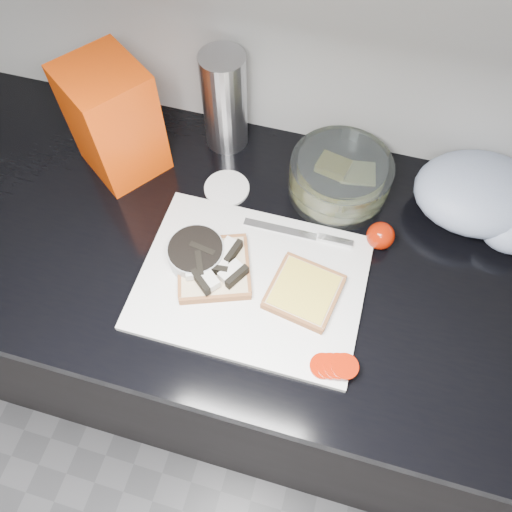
{
  "coord_description": "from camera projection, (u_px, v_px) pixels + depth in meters",
  "views": [
    {
      "loc": [
        0.05,
        0.72,
        1.71
      ],
      "look_at": [
        -0.07,
        1.15,
        0.95
      ],
      "focal_mm": 35.0,
      "sensor_mm": 36.0,
      "label": 1
    }
  ],
  "objects": [
    {
      "name": "seed_tub",
      "position": [
        196.0,
        255.0,
        0.9
      ],
      "size": [
        0.1,
        0.1,
        0.05
      ],
      "color": "#9FA3A4",
      "rests_on": "countertop"
    },
    {
      "name": "glass_bowl",
      "position": [
        339.0,
        178.0,
        0.98
      ],
      "size": [
        0.2,
        0.2,
        0.08
      ],
      "rotation": [
        0.0,
        0.0,
        -0.22
      ],
      "color": "silver",
      "rests_on": "countertop"
    },
    {
      "name": "tomato_slices",
      "position": [
        334.0,
        366.0,
        0.81
      ],
      "size": [
        0.09,
        0.06,
        0.02
      ],
      "rotation": [
        0.0,
        0.0,
        -0.3
      ],
      "color": "#9E1803",
      "rests_on": "cutting_board"
    },
    {
      "name": "grocery_bag",
      "position": [
        484.0,
        198.0,
        0.94
      ],
      "size": [
        0.28,
        0.24,
        0.11
      ],
      "rotation": [
        0.0,
        0.0,
        0.19
      ],
      "color": "#A0AEC5",
      "rests_on": "countertop"
    },
    {
      "name": "bread_right",
      "position": [
        304.0,
        292.0,
        0.87
      ],
      "size": [
        0.14,
        0.14,
        0.02
      ],
      "rotation": [
        0.0,
        0.0,
        -0.17
      ],
      "color": "#CAB78E",
      "rests_on": "cutting_board"
    },
    {
      "name": "tub_lid",
      "position": [
        227.0,
        188.0,
        1.01
      ],
      "size": [
        0.11,
        0.11,
        0.01
      ],
      "primitive_type": "cylinder",
      "rotation": [
        0.0,
        0.0,
        -0.28
      ],
      "color": "white",
      "rests_on": "countertop"
    },
    {
      "name": "base_cabinet",
      "position": [
        287.0,
        343.0,
        1.34
      ],
      "size": [
        3.5,
        0.6,
        0.86
      ],
      "primitive_type": "cube",
      "color": "black",
      "rests_on": "ground"
    },
    {
      "name": "whole_tomatoes",
      "position": [
        381.0,
        236.0,
        0.93
      ],
      "size": [
        0.05,
        0.05,
        0.05
      ],
      "rotation": [
        0.0,
        0.0,
        0.19
      ],
      "color": "#9E1803",
      "rests_on": "countertop"
    },
    {
      "name": "countertop",
      "position": [
        299.0,
        260.0,
        0.95
      ],
      "size": [
        3.5,
        0.64,
        0.04
      ],
      "primitive_type": "cube",
      "color": "black",
      "rests_on": "base_cabinet"
    },
    {
      "name": "steel_canister",
      "position": [
        225.0,
        102.0,
        0.99
      ],
      "size": [
        0.09,
        0.09,
        0.21
      ],
      "primitive_type": "cylinder",
      "color": "#B0B1B5",
      "rests_on": "countertop"
    },
    {
      "name": "bread_bag",
      "position": [
        114.0,
        121.0,
        0.95
      ],
      "size": [
        0.2,
        0.2,
        0.23
      ],
      "primitive_type": "cube",
      "rotation": [
        0.0,
        0.0,
        -0.62
      ],
      "color": "#FC4104",
      "rests_on": "countertop"
    },
    {
      "name": "cutting_board",
      "position": [
        252.0,
        282.0,
        0.9
      ],
      "size": [
        0.4,
        0.3,
        0.01
      ],
      "primitive_type": "cube",
      "color": "silver",
      "rests_on": "countertop"
    },
    {
      "name": "knife",
      "position": [
        312.0,
        236.0,
        0.94
      ],
      "size": [
        0.21,
        0.02,
        0.01
      ],
      "rotation": [
        0.0,
        0.0,
        0.01
      ],
      "color": "silver",
      "rests_on": "cutting_board"
    },
    {
      "name": "bread_left",
      "position": [
        213.0,
        266.0,
        0.89
      ],
      "size": [
        0.17,
        0.17,
        0.04
      ],
      "rotation": [
        0.0,
        0.0,
        0.36
      ],
      "color": "#CAB78E",
      "rests_on": "cutting_board"
    }
  ]
}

